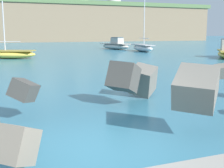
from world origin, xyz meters
The scene contains 6 objects.
ground_plane centered at (0.00, 0.00, 0.00)m, with size 400.00×400.00×0.00m, color teal.
breakwater_jetty centered at (0.99, 1.80, 1.08)m, with size 32.76×6.81×2.44m.
boat_near_left centered at (-0.89, 26.68, 0.48)m, with size 5.93×4.25×5.85m.
boat_near_right centered at (17.42, 32.28, 0.57)m, with size 2.24×6.43×8.01m.
boat_mid_left centered at (15.96, 39.13, 0.64)m, with size 3.81×6.58×1.95m.
headland_bluff centered at (22.53, 99.08, 6.02)m, with size 88.54×38.91×11.99m.
Camera 1 is at (-1.99, -6.35, 2.66)m, focal length 48.00 mm.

